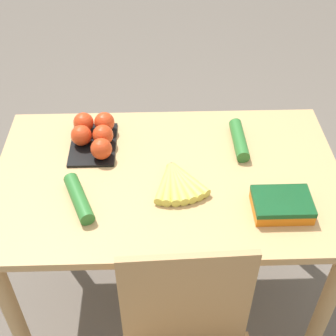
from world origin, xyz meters
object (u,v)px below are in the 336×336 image
(banana_bunch, at_px, (178,183))
(cucumber_near, at_px, (239,140))
(cucumber_far, at_px, (79,198))
(tomato_pack, at_px, (94,134))
(carrot_bag, at_px, (282,204))

(banana_bunch, bearing_deg, cucumber_near, -138.23)
(cucumber_far, bearing_deg, cucumber_near, -153.16)
(tomato_pack, distance_m, cucumber_far, 0.32)
(banana_bunch, distance_m, tomato_pack, 0.39)
(cucumber_near, bearing_deg, tomato_pack, -2.87)
(tomato_pack, distance_m, carrot_bag, 0.73)
(carrot_bag, relative_size, cucumber_far, 0.89)
(banana_bunch, height_order, cucumber_far, cucumber_far)
(banana_bunch, xyz_separation_m, cucumber_near, (-0.24, -0.22, 0.01))
(tomato_pack, bearing_deg, carrot_bag, 149.88)
(tomato_pack, relative_size, cucumber_near, 1.20)
(banana_bunch, relative_size, cucumber_near, 0.95)
(banana_bunch, bearing_deg, tomato_pack, -38.87)
(carrot_bag, bearing_deg, cucumber_far, -4.50)
(banana_bunch, xyz_separation_m, cucumber_far, (0.33, 0.07, 0.01))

